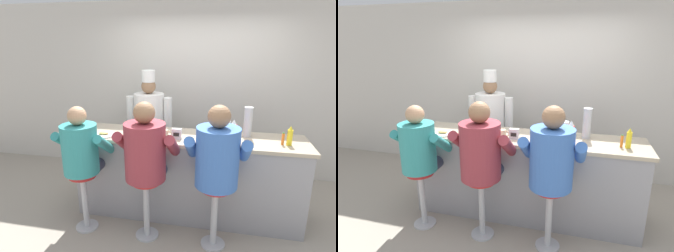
% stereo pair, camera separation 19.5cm
% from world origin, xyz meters
% --- Properties ---
extents(ground_plane, '(20.00, 20.00, 0.00)m').
position_xyz_m(ground_plane, '(0.00, 0.00, 0.00)').
color(ground_plane, '#9E9384').
extents(wall_back, '(10.00, 0.06, 2.70)m').
position_xyz_m(wall_back, '(0.00, 1.63, 1.35)').
color(wall_back, beige).
rests_on(wall_back, ground_plane).
extents(diner_counter, '(2.70, 0.64, 1.02)m').
position_xyz_m(diner_counter, '(0.00, 0.32, 0.51)').
color(diner_counter, gray).
rests_on(diner_counter, ground_plane).
extents(ketchup_bottle_red, '(0.07, 0.07, 0.26)m').
position_xyz_m(ketchup_bottle_red, '(0.51, 0.20, 1.14)').
color(ketchup_bottle_red, red).
rests_on(ketchup_bottle_red, diner_counter).
extents(mustard_bottle_yellow, '(0.06, 0.06, 0.22)m').
position_xyz_m(mustard_bottle_yellow, '(1.10, 0.24, 1.12)').
color(mustard_bottle_yellow, yellow).
rests_on(mustard_bottle_yellow, diner_counter).
extents(hot_sauce_bottle_orange, '(0.03, 0.03, 0.14)m').
position_xyz_m(hot_sauce_bottle_orange, '(1.03, 0.24, 1.08)').
color(hot_sauce_bottle_orange, orange).
rests_on(hot_sauce_bottle_orange, diner_counter).
extents(water_pitcher_clear, '(0.14, 0.12, 0.20)m').
position_xyz_m(water_pitcher_clear, '(0.42, 0.37, 1.12)').
color(water_pitcher_clear, silver).
rests_on(water_pitcher_clear, diner_counter).
extents(breakfast_plate, '(0.26, 0.26, 0.05)m').
position_xyz_m(breakfast_plate, '(-0.98, 0.14, 1.03)').
color(breakfast_plate, white).
rests_on(breakfast_plate, diner_counter).
extents(cereal_bowl, '(0.14, 0.14, 0.05)m').
position_xyz_m(cereal_bowl, '(-0.66, 0.34, 1.04)').
color(cereal_bowl, '#4C7FB7').
rests_on(cereal_bowl, diner_counter).
extents(coffee_mug_tan, '(0.13, 0.08, 0.10)m').
position_xyz_m(coffee_mug_tan, '(-0.26, 0.21, 1.07)').
color(coffee_mug_tan, beige).
rests_on(coffee_mug_tan, diner_counter).
extents(cup_stack_steel, '(0.10, 0.10, 0.35)m').
position_xyz_m(cup_stack_steel, '(0.67, 0.45, 1.19)').
color(cup_stack_steel, '#B7BABF').
rests_on(cup_stack_steel, diner_counter).
extents(napkin_dispenser_chrome, '(0.11, 0.07, 0.12)m').
position_xyz_m(napkin_dispenser_chrome, '(-0.12, 0.21, 1.08)').
color(napkin_dispenser_chrome, silver).
rests_on(napkin_dispenser_chrome, diner_counter).
extents(diner_seated_teal, '(0.58, 0.57, 1.44)m').
position_xyz_m(diner_seated_teal, '(-1.10, -0.19, 0.93)').
color(diner_seated_teal, '#B2B5BA').
rests_on(diner_seated_teal, ground_plane).
extents(diner_seated_maroon, '(0.65, 0.64, 1.52)m').
position_xyz_m(diner_seated_maroon, '(-0.37, -0.19, 0.97)').
color(diner_seated_maroon, '#B2B5BA').
rests_on(diner_seated_maroon, ground_plane).
extents(diner_seated_blue, '(0.64, 0.64, 1.52)m').
position_xyz_m(diner_seated_blue, '(0.36, -0.19, 0.97)').
color(diner_seated_blue, '#B2B5BA').
rests_on(diner_seated_blue, ground_plane).
extents(cook_in_whites_near, '(0.67, 0.43, 1.71)m').
position_xyz_m(cook_in_whites_near, '(-0.67, 1.00, 0.94)').
color(cook_in_whites_near, '#232328').
rests_on(cook_in_whites_near, ground_plane).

